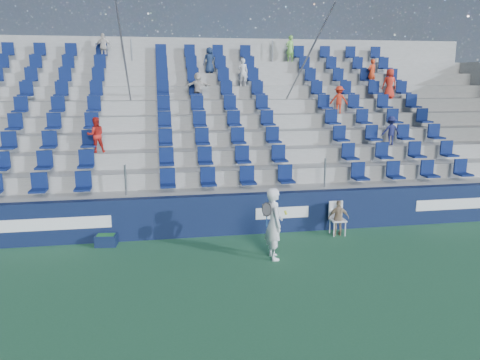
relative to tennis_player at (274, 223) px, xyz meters
name	(u,v)px	position (x,y,z in m)	size (l,w,h in m)	color
ground	(252,278)	(-0.77, -1.08, -0.92)	(70.00, 70.00, 0.00)	#2A633F
sponsor_wall	(231,214)	(-0.77, 2.07, -0.32)	(24.00, 0.32, 1.20)	#101B3D
grandstand	(211,140)	(-0.77, 7.16, 1.21)	(24.00, 8.17, 6.63)	#A6A6A1
tennis_player	(274,223)	(0.00, 0.00, 0.00)	(0.69, 0.68, 1.85)	white
line_judge_chair	(337,216)	(2.29, 1.57, -0.37)	(0.43, 0.44, 0.97)	white
line_judge	(339,218)	(2.29, 1.42, -0.40)	(0.62, 0.26, 1.05)	tan
ball_bin	(106,240)	(-4.31, 1.67, -0.75)	(0.61, 0.44, 0.32)	#101B3B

